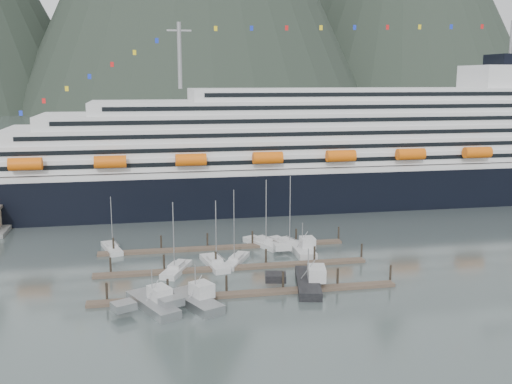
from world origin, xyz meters
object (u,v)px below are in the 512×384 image
(cruise_ship, at_px, (333,158))
(sailboat_g, at_px, (287,245))
(sailboat_c, at_px, (215,264))
(trawler_c, at_px, (307,281))
(sailboat_e, at_px, (112,249))
(trawler_a, at_px, (152,303))
(sailboat_f, at_px, (263,244))
(sailboat_a, at_px, (176,270))
(trawler_b, at_px, (195,300))
(trawler_e, at_px, (302,249))
(sailboat_d, at_px, (236,261))

(cruise_ship, height_order, sailboat_g, cruise_ship)
(sailboat_c, bearing_deg, trawler_c, -145.63)
(sailboat_e, bearing_deg, trawler_a, 177.52)
(sailboat_f, bearing_deg, sailboat_a, 100.70)
(sailboat_g, distance_m, trawler_b, 34.84)
(trawler_a, distance_m, trawler_b, 6.24)
(sailboat_g, bearing_deg, trawler_e, 178.11)
(trawler_e, bearing_deg, cruise_ship, -23.89)
(trawler_b, height_order, trawler_e, trawler_b)
(sailboat_c, distance_m, trawler_b, 19.03)
(trawler_b, bearing_deg, trawler_e, -69.86)
(sailboat_a, xyz_separation_m, trawler_a, (-4.53, -16.04, 0.42))
(sailboat_a, bearing_deg, trawler_e, -50.58)
(sailboat_a, distance_m, sailboat_e, 19.31)
(trawler_e, bearing_deg, trawler_c, 168.28)
(trawler_a, bearing_deg, sailboat_f, -62.12)
(sailboat_d, xyz_separation_m, trawler_c, (9.19, -14.46, 0.48))
(cruise_ship, distance_m, sailboat_d, 60.47)
(cruise_ship, height_order, sailboat_c, cruise_ship)
(sailboat_e, distance_m, trawler_e, 36.67)
(sailboat_c, height_order, sailboat_f, sailboat_f)
(sailboat_a, relative_size, sailboat_g, 0.88)
(sailboat_e, xyz_separation_m, trawler_c, (31.54, -26.81, 0.50))
(sailboat_f, bearing_deg, sailboat_d, 119.18)
(sailboat_d, distance_m, trawler_c, 17.15)
(sailboat_c, relative_size, sailboat_g, 0.85)
(sailboat_a, bearing_deg, trawler_b, -150.14)
(sailboat_d, bearing_deg, trawler_c, -120.19)
(sailboat_f, bearing_deg, sailboat_e, 59.85)
(trawler_b, xyz_separation_m, trawler_e, (22.44, 22.88, -0.03))
(trawler_c, bearing_deg, sailboat_a, 72.77)
(cruise_ship, height_order, trawler_e, cruise_ship)
(sailboat_e, height_order, sailboat_f, sailboat_f)
(sailboat_c, relative_size, sailboat_e, 1.12)
(cruise_ship, distance_m, sailboat_a, 69.58)
(sailboat_g, xyz_separation_m, trawler_b, (-20.76, -27.97, 0.46))
(cruise_ship, bearing_deg, sailboat_d, -125.06)
(sailboat_g, relative_size, trawler_c, 1.05)
(cruise_ship, relative_size, sailboat_d, 14.96)
(cruise_ship, xyz_separation_m, sailboat_g, (-22.52, -39.92, -11.61))
(cruise_ship, xyz_separation_m, trawler_c, (-24.89, -63.03, -11.15))
(sailboat_f, bearing_deg, trawler_b, 125.19)
(sailboat_e, distance_m, trawler_b, 34.30)
(sailboat_c, distance_m, trawler_e, 17.85)
(cruise_ship, distance_m, sailboat_c, 63.60)
(trawler_a, bearing_deg, sailboat_d, -63.39)
(sailboat_e, bearing_deg, sailboat_d, -133.74)
(cruise_ship, bearing_deg, sailboat_a, -130.99)
(sailboat_e, relative_size, trawler_b, 1.01)
(sailboat_c, bearing_deg, sailboat_a, 97.38)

